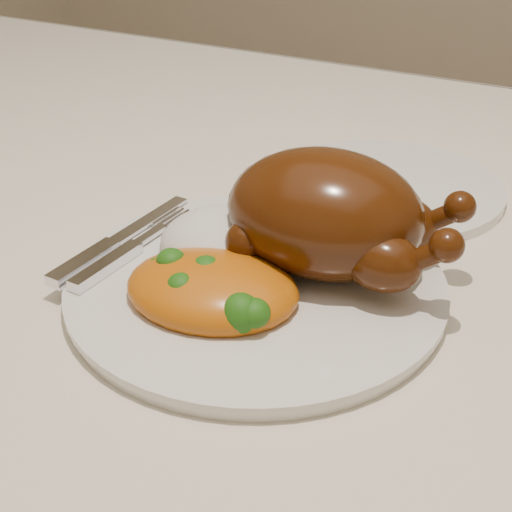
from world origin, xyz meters
The scene contains 8 objects.
dining_table centered at (0.00, 0.00, 0.67)m, with size 1.60×0.90×0.76m.
tablecloth centered at (0.00, 0.00, 0.74)m, with size 1.73×1.03×0.18m.
dinner_plate centered at (0.10, -0.12, 0.77)m, with size 0.29×0.29×0.01m, color silver.
side_plate centered at (0.13, 0.10, 0.77)m, with size 0.23×0.23×0.01m, color silver.
roast_chicken centered at (0.14, -0.08, 0.83)m, with size 0.19×0.13×0.10m.
rice_mound centered at (0.06, -0.10, 0.79)m, with size 0.13×0.13×0.06m.
mac_and_cheese centered at (0.09, -0.16, 0.79)m, with size 0.15×0.12×0.05m.
cutlery centered at (-0.02, -0.14, 0.79)m, with size 0.04×0.17×0.01m.
Camera 1 is at (0.32, -0.53, 1.08)m, focal length 50.00 mm.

